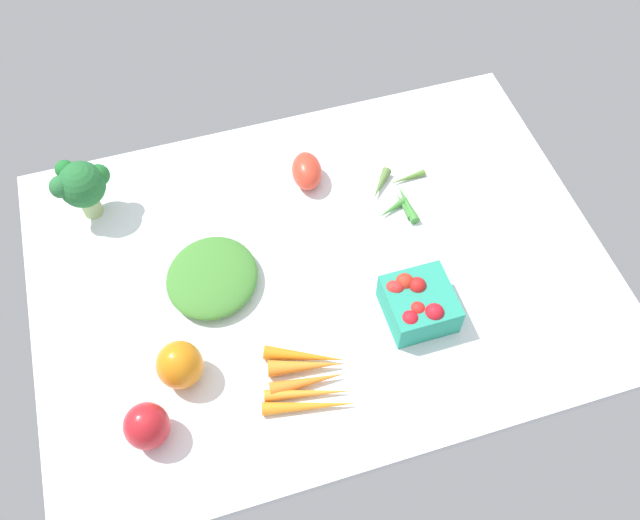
{
  "coord_description": "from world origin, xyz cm",
  "views": [
    {
      "loc": [
        -19.86,
        -65.24,
        108.73
      ],
      "look_at": [
        0.0,
        0.0,
        4.0
      ],
      "focal_mm": 38.73,
      "sensor_mm": 36.0,
      "label": 1
    }
  ],
  "objects_px": {
    "roma_tomato": "(307,171)",
    "bell_pepper_orange": "(180,365)",
    "leafy_greens_clump": "(212,277)",
    "carrot_bunch": "(308,378)",
    "bell_pepper_red": "(147,426)",
    "okra_pile": "(397,196)",
    "broccoli_head": "(81,185)",
    "berry_basket": "(418,303)"
  },
  "relations": [
    {
      "from": "roma_tomato",
      "to": "bell_pepper_orange",
      "type": "height_order",
      "value": "bell_pepper_orange"
    },
    {
      "from": "bell_pepper_orange",
      "to": "leafy_greens_clump",
      "type": "bearing_deg",
      "value": 62.49
    },
    {
      "from": "carrot_bunch",
      "to": "bell_pepper_orange",
      "type": "relative_size",
      "value": 1.87
    },
    {
      "from": "bell_pepper_red",
      "to": "okra_pile",
      "type": "xyz_separation_m",
      "value": [
        0.54,
        0.33,
        -0.03
      ]
    },
    {
      "from": "roma_tomato",
      "to": "broccoli_head",
      "type": "height_order",
      "value": "broccoli_head"
    },
    {
      "from": "bell_pepper_orange",
      "to": "broccoli_head",
      "type": "distance_m",
      "value": 0.41
    },
    {
      "from": "roma_tomato",
      "to": "berry_basket",
      "type": "relative_size",
      "value": 0.75
    },
    {
      "from": "bell_pepper_red",
      "to": "okra_pile",
      "type": "distance_m",
      "value": 0.63
    },
    {
      "from": "broccoli_head",
      "to": "berry_basket",
      "type": "distance_m",
      "value": 0.65
    },
    {
      "from": "leafy_greens_clump",
      "to": "bell_pepper_red",
      "type": "distance_m",
      "value": 0.29
    },
    {
      "from": "bell_pepper_orange",
      "to": "berry_basket",
      "type": "bearing_deg",
      "value": -0.19
    },
    {
      "from": "bell_pepper_red",
      "to": "bell_pepper_orange",
      "type": "bearing_deg",
      "value": 51.73
    },
    {
      "from": "leafy_greens_clump",
      "to": "okra_pile",
      "type": "xyz_separation_m",
      "value": [
        0.38,
        0.09,
        -0.01
      ]
    },
    {
      "from": "broccoli_head",
      "to": "leafy_greens_clump",
      "type": "bearing_deg",
      "value": -50.3
    },
    {
      "from": "broccoli_head",
      "to": "okra_pile",
      "type": "height_order",
      "value": "broccoli_head"
    },
    {
      "from": "bell_pepper_orange",
      "to": "broccoli_head",
      "type": "xyz_separation_m",
      "value": [
        -0.1,
        0.39,
        0.04
      ]
    },
    {
      "from": "berry_basket",
      "to": "bell_pepper_red",
      "type": "bearing_deg",
      "value": -170.08
    },
    {
      "from": "bell_pepper_red",
      "to": "roma_tomato",
      "type": "bearing_deg",
      "value": 48.35
    },
    {
      "from": "roma_tomato",
      "to": "bell_pepper_red",
      "type": "bearing_deg",
      "value": 147.1
    },
    {
      "from": "carrot_bunch",
      "to": "berry_basket",
      "type": "xyz_separation_m",
      "value": [
        0.22,
        0.07,
        0.02
      ]
    },
    {
      "from": "carrot_bunch",
      "to": "roma_tomato",
      "type": "bearing_deg",
      "value": 73.8
    },
    {
      "from": "bell_pepper_orange",
      "to": "broccoli_head",
      "type": "bearing_deg",
      "value": 104.89
    },
    {
      "from": "carrot_bunch",
      "to": "okra_pile",
      "type": "xyz_separation_m",
      "value": [
        0.28,
        0.32,
        -0.0
      ]
    },
    {
      "from": "bell_pepper_red",
      "to": "okra_pile",
      "type": "relative_size",
      "value": 0.6
    },
    {
      "from": "broccoli_head",
      "to": "berry_basket",
      "type": "xyz_separation_m",
      "value": [
        0.52,
        -0.39,
        -0.04
      ]
    },
    {
      "from": "bell_pepper_red",
      "to": "berry_basket",
      "type": "distance_m",
      "value": 0.49
    },
    {
      "from": "roma_tomato",
      "to": "bell_pepper_orange",
      "type": "xyz_separation_m",
      "value": [
        -0.31,
        -0.34,
        0.01
      ]
    },
    {
      "from": "broccoli_head",
      "to": "berry_basket",
      "type": "bearing_deg",
      "value": -37.24
    },
    {
      "from": "leafy_greens_clump",
      "to": "bell_pepper_red",
      "type": "bearing_deg",
      "value": -121.5
    },
    {
      "from": "bell_pepper_red",
      "to": "berry_basket",
      "type": "height_order",
      "value": "bell_pepper_red"
    },
    {
      "from": "broccoli_head",
      "to": "berry_basket",
      "type": "height_order",
      "value": "broccoli_head"
    },
    {
      "from": "bell_pepper_orange",
      "to": "roma_tomato",
      "type": "bearing_deg",
      "value": 47.56
    },
    {
      "from": "bell_pepper_orange",
      "to": "carrot_bunch",
      "type": "bearing_deg",
      "value": -19.62
    },
    {
      "from": "leafy_greens_clump",
      "to": "bell_pepper_red",
      "type": "relative_size",
      "value": 2.08
    },
    {
      "from": "carrot_bunch",
      "to": "berry_basket",
      "type": "height_order",
      "value": "berry_basket"
    },
    {
      "from": "bell_pepper_orange",
      "to": "okra_pile",
      "type": "distance_m",
      "value": 0.53
    },
    {
      "from": "broccoli_head",
      "to": "berry_basket",
      "type": "relative_size",
      "value": 1.11
    },
    {
      "from": "bell_pepper_orange",
      "to": "bell_pepper_red",
      "type": "height_order",
      "value": "bell_pepper_orange"
    },
    {
      "from": "carrot_bunch",
      "to": "berry_basket",
      "type": "bearing_deg",
      "value": 17.31
    },
    {
      "from": "bell_pepper_orange",
      "to": "bell_pepper_red",
      "type": "bearing_deg",
      "value": -128.27
    },
    {
      "from": "bell_pepper_red",
      "to": "broccoli_head",
      "type": "bearing_deg",
      "value": 94.41
    },
    {
      "from": "bell_pepper_orange",
      "to": "okra_pile",
      "type": "bearing_deg",
      "value": 27.96
    }
  ]
}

